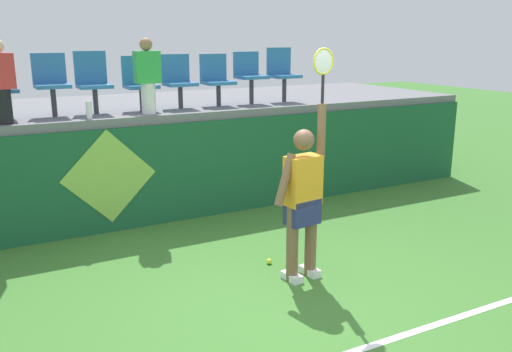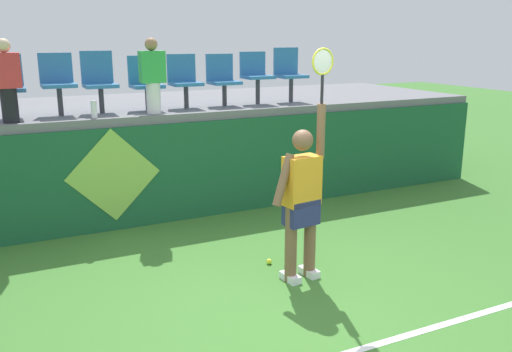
% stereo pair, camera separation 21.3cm
% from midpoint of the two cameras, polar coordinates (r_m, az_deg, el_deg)
% --- Properties ---
extents(ground_plane, '(40.00, 40.00, 0.00)m').
position_cam_midpoint_polar(ground_plane, '(5.56, 3.56, -13.45)').
color(ground_plane, '#3D752D').
extents(court_back_wall, '(10.85, 0.20, 1.41)m').
position_cam_midpoint_polar(court_back_wall, '(7.90, -7.14, 0.51)').
color(court_back_wall, '#195633').
rests_on(court_back_wall, ground_plane).
extents(spectator_platform, '(10.85, 3.11, 0.12)m').
position_cam_midpoint_polar(spectator_platform, '(9.18, -10.37, 7.20)').
color(spectator_platform, slate).
rests_on(spectator_platform, court_back_wall).
extents(tennis_player, '(0.75, 0.31, 2.48)m').
position_cam_midpoint_polar(tennis_player, '(5.84, 5.84, -2.19)').
color(tennis_player, white).
rests_on(tennis_player, ground_plane).
extents(tennis_ball, '(0.07, 0.07, 0.07)m').
position_cam_midpoint_polar(tennis_ball, '(6.47, 2.32, -8.90)').
color(tennis_ball, '#D1E533').
rests_on(tennis_ball, ground_plane).
extents(water_bottle, '(0.08, 0.08, 0.23)m').
position_cam_midpoint_polar(water_bottle, '(7.55, -15.75, 6.71)').
color(water_bottle, white).
rests_on(water_bottle, spectator_platform).
extents(stadium_chair_0, '(0.44, 0.42, 0.83)m').
position_cam_midpoint_polar(stadium_chair_0, '(7.92, -23.89, 8.83)').
color(stadium_chair_0, '#38383D').
rests_on(stadium_chair_0, spectator_platform).
extents(stadium_chair_1, '(0.44, 0.42, 0.83)m').
position_cam_midpoint_polar(stadium_chair_1, '(7.97, -19.24, 9.41)').
color(stadium_chair_1, '#38383D').
rests_on(stadium_chair_1, spectator_platform).
extents(stadium_chair_2, '(0.44, 0.42, 0.85)m').
position_cam_midpoint_polar(stadium_chair_2, '(8.06, -15.31, 9.70)').
color(stadium_chair_2, '#38383D').
rests_on(stadium_chair_2, spectator_platform).
extents(stadium_chair_3, '(0.44, 0.42, 0.78)m').
position_cam_midpoint_polar(stadium_chair_3, '(8.20, -10.72, 9.73)').
color(stadium_chair_3, '#38383D').
rests_on(stadium_chair_3, spectator_platform).
extents(stadium_chair_4, '(0.44, 0.42, 0.79)m').
position_cam_midpoint_polar(stadium_chair_4, '(8.38, -6.78, 10.04)').
color(stadium_chair_4, '#38383D').
rests_on(stadium_chair_4, spectator_platform).
extents(stadium_chair_5, '(0.44, 0.42, 0.78)m').
position_cam_midpoint_polar(stadium_chair_5, '(8.60, -2.81, 10.21)').
color(stadium_chair_5, '#38383D').
rests_on(stadium_chair_5, spectator_platform).
extents(stadium_chair_6, '(0.44, 0.42, 0.81)m').
position_cam_midpoint_polar(stadium_chair_6, '(8.83, 0.68, 10.63)').
color(stadium_chair_6, '#38383D').
rests_on(stadium_chair_6, spectator_platform).
extents(stadium_chair_7, '(0.44, 0.42, 0.87)m').
position_cam_midpoint_polar(stadium_chair_7, '(9.13, 4.13, 10.82)').
color(stadium_chair_7, '#38383D').
rests_on(stadium_chair_7, spectator_platform).
extents(spectator_0, '(0.34, 0.20, 1.03)m').
position_cam_midpoint_polar(spectator_0, '(7.45, -23.78, 9.14)').
color(spectator_0, black).
rests_on(spectator_0, spectator_platform).
extents(spectator_1, '(0.34, 0.20, 1.03)m').
position_cam_midpoint_polar(spectator_1, '(7.81, -9.96, 10.34)').
color(spectator_1, white).
rests_on(spectator_1, spectator_platform).
extents(wall_signage_mount, '(1.27, 0.01, 1.41)m').
position_cam_midpoint_polar(wall_signage_mount, '(7.77, -13.51, -5.48)').
color(wall_signage_mount, '#195633').
rests_on(wall_signage_mount, ground_plane).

